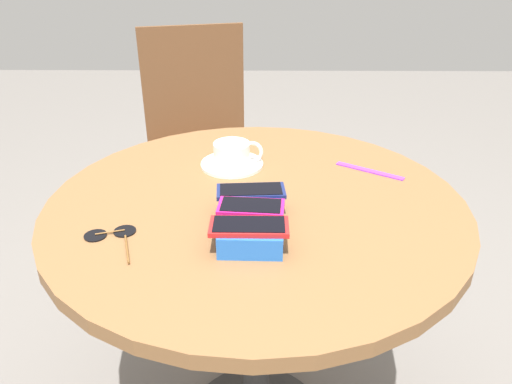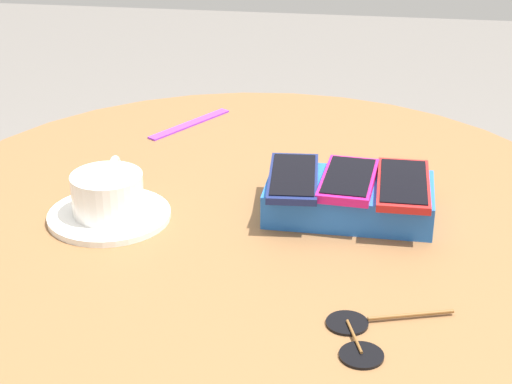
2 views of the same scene
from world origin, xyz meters
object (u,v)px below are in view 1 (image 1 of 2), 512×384
Objects in this scene: phone_red at (249,226)px; phone_magenta at (251,207)px; lanyard_strap at (369,171)px; saucer at (232,164)px; chair_near_window at (201,146)px; phone_navy at (251,191)px; round_table at (256,246)px; sunglasses at (112,235)px; phone_box at (252,220)px; coffee_cup at (233,153)px.

phone_magenta reaches higher than phone_red.
phone_magenta is 0.78× the size of lanyard_strap.
saucer is 0.34m from lanyard_strap.
phone_magenta is at bearing -167.71° from chair_near_window.
round_table is at bearing -11.49° from phone_navy.
chair_near_window is (0.88, 0.23, -0.12)m from round_table.
round_table is 0.92m from chair_near_window.
lanyard_strap is at bearing -46.77° from phone_magenta.
phone_red is 0.07m from phone_magenta.
round_table is at bearing -165.62° from chair_near_window.
lanyard_strap is at bearing -61.95° from sunglasses.
phone_magenta is at bearing 133.23° from lanyard_strap.
phone_red and phone_navy have the same top height.
round_table is at bearing -3.32° from phone_red.
saucer is at bearing 19.02° from round_table.
phone_magenta reaches higher than sunglasses.
round_table is at bearing -3.11° from phone_box.
coffee_cup is 0.39m from sunglasses.
coffee_cup is 0.94× the size of sunglasses.
phone_red is 0.37m from saucer.
chair_near_window is at bearing 14.38° from round_table.
coffee_cup reaches higher than sunglasses.
sunglasses is at bearing 146.53° from saucer.
round_table is 0.98× the size of chair_near_window.
chair_near_window is at bearing -2.62° from sunglasses.
phone_navy is 0.35m from lanyard_strap.
saucer is 0.03m from coffee_cup.
phone_navy is 1.00m from chair_near_window.
phone_magenta is at bearing -169.85° from saucer.
phone_red is at bearing -98.82° from sunglasses.
saucer is at bearing 95.70° from coffee_cup.
sunglasses is at bearing 146.17° from coffee_cup.
coffee_cup is 0.78m from chair_near_window.
phone_magenta is (0.07, -0.00, 0.00)m from phone_red.
coffee_cup is (0.18, 0.06, 0.16)m from round_table.
lanyard_strap is 0.92m from chair_near_window.
phone_magenta is 1.07× the size of coffee_cup.
coffee_cup is at bearing -166.58° from chair_near_window.
lanyard_strap is at bearing -95.28° from coffee_cup.
coffee_cup is 0.72× the size of lanyard_strap.
phone_navy is (0.07, 0.00, 0.03)m from phone_box.
coffee_cup reaches higher than phone_box.
phone_navy is at bearing -70.10° from sunglasses.
saucer is at bearing 84.82° from lanyard_strap.
saucer reaches higher than sunglasses.
phone_box is at bearing -170.16° from coffee_cup.
sunglasses is (0.04, 0.26, -0.05)m from phone_red.
phone_box is 1.06m from chair_near_window.
phone_box reaches higher than round_table.
phone_box is at bearing -177.25° from phone_navy.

